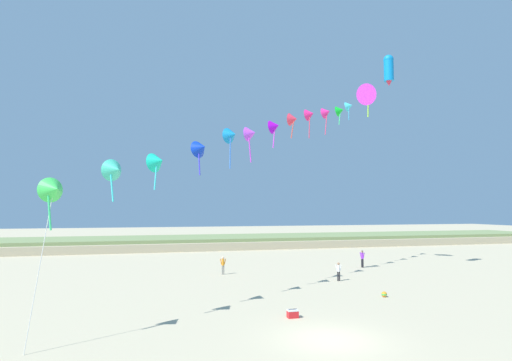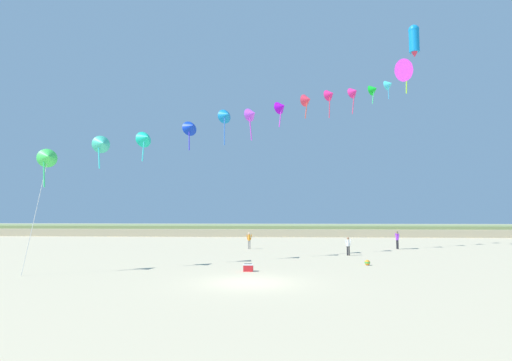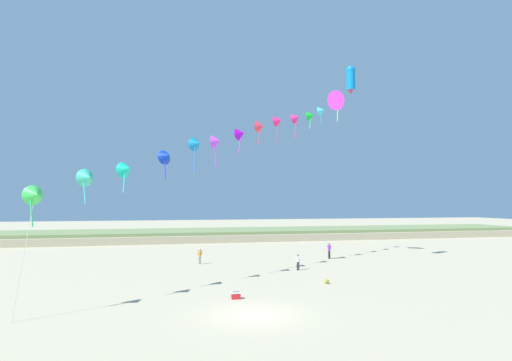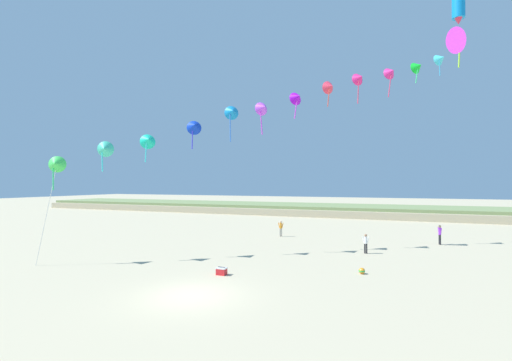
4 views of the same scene
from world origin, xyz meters
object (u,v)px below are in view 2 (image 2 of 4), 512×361
beach_ball (367,263)px  beach_cooler (248,268)px  person_near_right (348,245)px  large_kite_low_lead (414,40)px  large_kite_mid_trail (406,70)px  person_near_left (249,239)px  person_mid_center (397,239)px

beach_ball → beach_cooler: bearing=-156.8°
person_near_right → beach_cooler: 11.97m
large_kite_low_lead → large_kite_mid_trail: (0.89, 5.29, -0.84)m
person_near_right → beach_ball: bearing=-88.1°
person_near_left → beach_cooler: person_near_left is taller
person_mid_center → large_kite_low_lead: (0.85, -4.04, 17.92)m
large_kite_low_lead → beach_cooler: bearing=-139.9°
person_near_right → large_kite_mid_trail: bearing=45.4°
person_near_left → large_kite_low_lead: bearing=-12.3°
beach_cooler → beach_ball: (7.55, 3.23, -0.03)m
person_near_right → large_kite_low_lead: 19.34m
person_near_right → person_mid_center: size_ratio=0.87×
large_kite_low_lead → large_kite_mid_trail: size_ratio=0.80×
person_near_left → large_kite_low_lead: size_ratio=0.53×
person_near_left → person_mid_center: (14.19, 0.75, 0.06)m
beach_cooler → person_near_left: bearing=94.4°
person_near_left → large_kite_mid_trail: (15.93, 2.01, 17.15)m
person_near_left → beach_cooler: (1.15, -14.98, -0.70)m
beach_cooler → beach_ball: size_ratio=1.59×
person_mid_center → beach_ball: 13.68m
person_near_right → large_kite_mid_trail: large_kite_mid_trail is taller
person_near_left → person_near_right: 10.14m
beach_cooler → person_near_right: bearing=52.1°
large_kite_low_lead → beach_ball: size_ratio=8.21×
person_mid_center → large_kite_mid_trail: size_ratio=0.46×
person_mid_center → large_kite_mid_trail: large_kite_mid_trail is taller
person_near_left → person_near_right: (8.49, -5.55, -0.06)m
large_kite_low_lead → beach_ball: (-6.35, -8.47, -18.72)m
large_kite_mid_trail → beach_cooler: 28.74m
person_mid_center → large_kite_mid_trail: (1.74, 1.25, 17.09)m
person_near_right → large_kite_mid_trail: size_ratio=0.40×
person_mid_center → large_kite_mid_trail: bearing=35.7°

